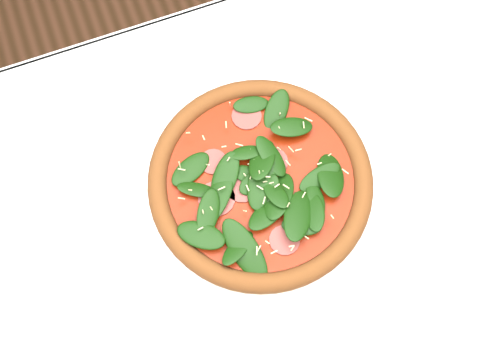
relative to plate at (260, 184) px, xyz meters
name	(u,v)px	position (x,y,z in m)	size (l,w,h in m)	color
ground	(241,296)	(-0.05, -0.05, -0.76)	(6.00, 6.00, 0.00)	brown
dining_table	(242,244)	(-0.05, -0.05, -0.11)	(1.21, 0.81, 0.75)	white
plate	(260,184)	(0.00, 0.00, 0.00)	(0.39, 0.39, 0.02)	white
pizza	(260,179)	(0.00, 0.00, 0.02)	(0.38, 0.38, 0.04)	olive
saucer_far	(358,5)	(0.28, 0.24, 0.00)	(0.16, 0.16, 0.01)	white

